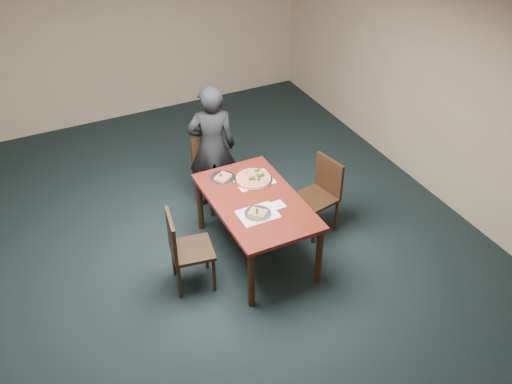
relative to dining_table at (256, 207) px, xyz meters
name	(u,v)px	position (x,y,z in m)	size (l,w,h in m)	color
ground	(226,270)	(-0.42, -0.11, -0.66)	(8.00, 8.00, 0.00)	black
room_shell	(220,132)	(-0.42, -0.11, 1.08)	(8.00, 8.00, 8.00)	tan
dining_table	(256,207)	(0.00, 0.00, 0.00)	(0.90, 1.50, 0.75)	#501510
chair_far	(212,167)	(-0.05, 1.13, -0.14)	(0.48, 0.48, 0.91)	black
chair_left	(184,247)	(-0.87, -0.12, -0.14)	(0.48, 0.48, 0.91)	black
chair_right	(321,191)	(0.89, 0.10, -0.14)	(0.49, 0.49, 0.91)	black
diner	(212,147)	(-0.04, 1.12, 0.14)	(0.58, 0.38, 1.60)	black
placemat_main	(253,180)	(0.14, 0.34, 0.09)	(0.42, 0.32, 0.00)	white
placemat_near	(258,214)	(-0.09, -0.23, 0.09)	(0.40, 0.30, 0.00)	white
pizza_pan	(254,178)	(0.14, 0.34, 0.12)	(0.43, 0.43, 0.07)	silver
slice_plate_near	(258,213)	(-0.09, -0.23, 0.11)	(0.28, 0.28, 0.06)	silver
slice_plate_far	(223,177)	(-0.15, 0.53, 0.10)	(0.28, 0.28, 0.06)	silver
napkin	(278,205)	(0.16, -0.19, 0.09)	(0.14, 0.14, 0.01)	white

